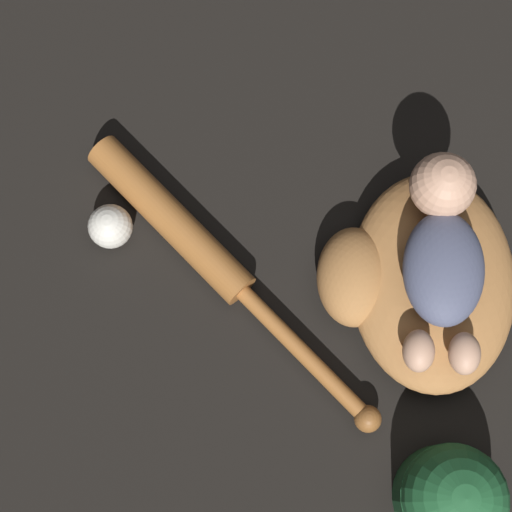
{
  "coord_description": "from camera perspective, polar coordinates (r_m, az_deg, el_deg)",
  "views": [
    {
      "loc": [
        -0.29,
        0.3,
        1.31
      ],
      "look_at": [
        0.04,
        0.28,
        0.07
      ],
      "focal_mm": 60.0,
      "sensor_mm": 36.0,
      "label": 1
    }
  ],
  "objects": [
    {
      "name": "baby_figure",
      "position": [
        1.26,
        12.43,
        0.62
      ],
      "size": [
        0.32,
        0.14,
        0.1
      ],
      "color": "#4C516B",
      "rests_on": "baseball_glove"
    },
    {
      "name": "baseball_glove",
      "position": [
        1.32,
        10.83,
        -1.62
      ],
      "size": [
        0.37,
        0.32,
        0.09
      ],
      "color": "#A8703D",
      "rests_on": "ground"
    },
    {
      "name": "baseball_cap",
      "position": [
        1.28,
        12.96,
        -15.5
      ],
      "size": [
        0.23,
        0.17,
        0.15
      ],
      "color": "#1E562D",
      "rests_on": "ground"
    },
    {
      "name": "ground_plane",
      "position": [
        1.38,
        11.69,
        -1.42
      ],
      "size": [
        6.0,
        6.0,
        0.0
      ],
      "primitive_type": "plane",
      "color": "black"
    },
    {
      "name": "baseball",
      "position": [
        1.35,
        -9.69,
        1.96
      ],
      "size": [
        0.07,
        0.07,
        0.07
      ],
      "color": "silver",
      "rests_on": "ground"
    },
    {
      "name": "baseball_bat",
      "position": [
        1.33,
        -3.9,
        0.63
      ],
      "size": [
        0.49,
        0.42,
        0.06
      ],
      "color": "#9E602D",
      "rests_on": "ground"
    }
  ]
}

